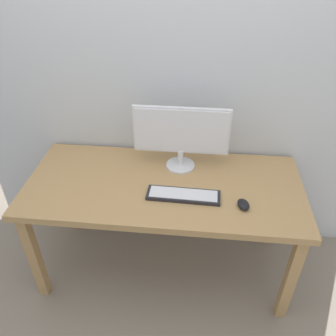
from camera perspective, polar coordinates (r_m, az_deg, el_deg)
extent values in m
plane|color=gray|center=(2.68, -0.59, -15.60)|extent=(6.00, 6.00, 0.00)
cube|color=silver|center=(2.18, 0.48, 20.00)|extent=(2.82, 0.04, 3.00)
cube|color=tan|center=(2.15, -0.71, -3.04)|extent=(1.72, 0.77, 0.04)
cube|color=tan|center=(2.40, -21.33, -13.58)|extent=(0.06, 0.06, 0.72)
cube|color=tan|center=(2.27, 19.68, -16.93)|extent=(0.06, 0.06, 0.72)
cube|color=tan|center=(2.81, -16.23, -3.92)|extent=(0.06, 0.06, 0.72)
cube|color=tan|center=(2.70, 17.29, -6.13)|extent=(0.06, 0.06, 0.72)
cylinder|color=silver|center=(2.27, 2.06, 0.45)|extent=(0.19, 0.19, 0.02)
cylinder|color=silver|center=(2.24, 2.10, 1.71)|extent=(0.04, 0.04, 0.11)
cube|color=silver|center=(2.15, 2.23, 6.26)|extent=(0.60, 0.02, 0.31)
cube|color=white|center=(2.13, 2.21, 6.08)|extent=(0.58, 0.01, 0.29)
cube|color=#232328|center=(2.03, 2.57, -4.56)|extent=(0.44, 0.14, 0.02)
cube|color=silver|center=(2.02, 2.58, -4.30)|extent=(0.40, 0.11, 0.00)
ellipsoid|color=black|center=(2.00, 12.42, -5.94)|extent=(0.09, 0.11, 0.04)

